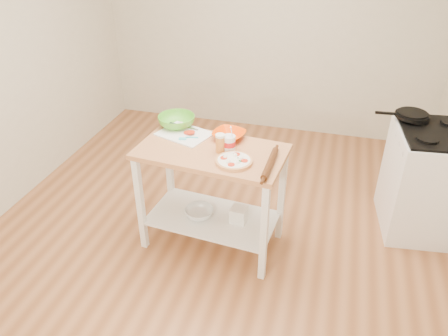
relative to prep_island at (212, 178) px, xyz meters
name	(u,v)px	position (x,y,z in m)	size (l,w,h in m)	color
room_shell	(214,88)	(0.00, 0.10, 0.70)	(4.04, 4.54, 2.74)	#9E623A
prep_island	(212,178)	(0.00, 0.00, 0.00)	(1.17, 0.71, 0.90)	#C0804E
gas_stove	(426,181)	(1.69, 0.70, -0.17)	(0.68, 0.77, 1.11)	white
skillet	(411,115)	(1.48, 0.89, 0.33)	(0.44, 0.28, 0.03)	black
pizza	(234,161)	(0.22, -0.14, 0.27)	(0.27, 0.27, 0.04)	#E4A161
cutting_board	(185,133)	(-0.28, 0.18, 0.26)	(0.48, 0.41, 0.04)	white
spatula	(188,138)	(-0.22, 0.10, 0.27)	(0.15, 0.08, 0.01)	#44C9D3
knife	(180,126)	(-0.36, 0.29, 0.27)	(0.27, 0.07, 0.01)	silver
orange_bowl	(229,135)	(0.08, 0.21, 0.28)	(0.25, 0.25, 0.06)	#FF4B03
green_bowl	(177,121)	(-0.39, 0.30, 0.30)	(0.30, 0.30, 0.10)	#54AF2B
beer_pint	(220,143)	(0.08, -0.01, 0.33)	(0.07, 0.07, 0.14)	#C5732C
yogurt_tub	(229,143)	(0.13, 0.03, 0.31)	(0.10, 0.10, 0.21)	white
rolling_pin	(270,164)	(0.47, -0.13, 0.28)	(0.05, 0.05, 0.41)	#4E2812
shelf_glass_bowl	(199,213)	(-0.11, -0.02, -0.35)	(0.24, 0.24, 0.08)	silver
shelf_bin	(239,215)	(0.22, 0.01, -0.32)	(0.13, 0.13, 0.13)	white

